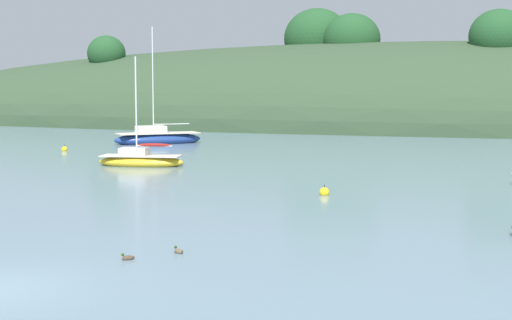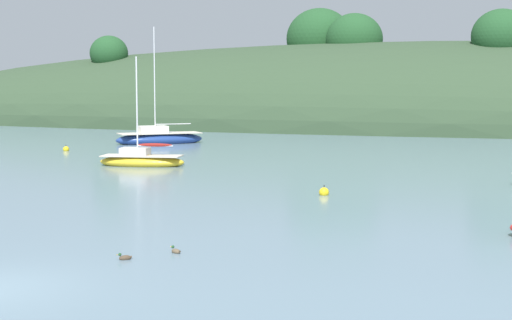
# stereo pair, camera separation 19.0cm
# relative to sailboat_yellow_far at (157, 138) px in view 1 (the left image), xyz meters

# --- Properties ---
(far_shoreline_hill) EXTENTS (150.00, 36.00, 23.40)m
(far_shoreline_hill) POSITION_rel_sailboat_yellow_far_xyz_m (15.74, 32.26, -0.32)
(far_shoreline_hill) COLOR #2D422B
(far_shoreline_hill) RESTS_ON ground
(sailboat_yellow_far) EXTENTS (7.06, 6.55, 9.67)m
(sailboat_yellow_far) POSITION_rel_sailboat_yellow_far_xyz_m (0.00, 0.00, 0.00)
(sailboat_yellow_far) COLOR navy
(sailboat_yellow_far) RESTS_ON ground
(sailboat_orange_cutter) EXTENTS (5.37, 2.63, 6.63)m
(sailboat_orange_cutter) POSITION_rel_sailboat_yellow_far_xyz_m (6.56, -15.92, -0.09)
(sailboat_orange_cutter) COLOR gold
(sailboat_orange_cutter) RESTS_ON ground
(mooring_buoy_channel) EXTENTS (0.44, 0.44, 0.54)m
(mooring_buoy_channel) POSITION_rel_sailboat_yellow_far_xyz_m (-3.30, -8.53, -0.31)
(mooring_buoy_channel) COLOR yellow
(mooring_buoy_channel) RESTS_ON ground
(mooring_buoy_outer) EXTENTS (0.44, 0.44, 0.54)m
(mooring_buoy_outer) POSITION_rel_sailboat_yellow_far_xyz_m (19.70, -24.23, -0.31)
(mooring_buoy_outer) COLOR yellow
(mooring_buoy_outer) RESTS_ON ground
(duck_lone_right) EXTENTS (0.38, 0.35, 0.24)m
(duck_lone_right) POSITION_rel_sailboat_yellow_far_xyz_m (17.42, -38.12, -0.38)
(duck_lone_right) COLOR #473828
(duck_lone_right) RESTS_ON ground
(duck_straggler) EXTENTS (0.41, 0.32, 0.24)m
(duck_straggler) POSITION_rel_sailboat_yellow_far_xyz_m (18.40, -36.89, -0.38)
(duck_straggler) COLOR brown
(duck_straggler) RESTS_ON ground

